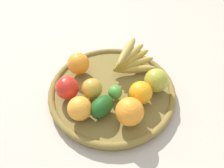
% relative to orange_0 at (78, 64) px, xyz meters
% --- Properties ---
extents(ground_plane, '(2.40, 2.40, 0.00)m').
position_rel_orange_0_xyz_m(ground_plane, '(-0.09, 0.11, -0.08)').
color(ground_plane, '#BEAE9B').
rests_on(ground_plane, ground).
extents(basket, '(0.43, 0.43, 0.04)m').
position_rel_orange_0_xyz_m(basket, '(-0.09, 0.11, -0.06)').
color(basket, olive).
rests_on(basket, ground_plane).
extents(orange_0, '(0.10, 0.10, 0.08)m').
position_rel_orange_0_xyz_m(orange_0, '(0.00, 0.00, 0.00)').
color(orange_0, orange).
rests_on(orange_0, basket).
extents(lime_0, '(0.05, 0.05, 0.04)m').
position_rel_orange_0_xyz_m(lime_0, '(-0.09, 0.14, -0.02)').
color(lime_0, '#418F33').
rests_on(lime_0, basket).
extents(apple_0, '(0.10, 0.10, 0.08)m').
position_rel_orange_0_xyz_m(apple_0, '(-0.23, 0.14, 0.00)').
color(apple_0, '#A89F2E').
rests_on(apple_0, basket).
extents(banana_bunch, '(0.16, 0.14, 0.08)m').
position_rel_orange_0_xyz_m(banana_bunch, '(-0.18, 0.03, 0.00)').
color(banana_bunch, '#B08E3C').
rests_on(banana_bunch, basket).
extents(orange_1, '(0.11, 0.11, 0.08)m').
position_rel_orange_0_xyz_m(orange_1, '(-0.11, 0.24, 0.00)').
color(orange_1, orange).
rests_on(orange_1, basket).
extents(apple_2, '(0.09, 0.09, 0.07)m').
position_rel_orange_0_xyz_m(apple_2, '(0.05, 0.10, -0.00)').
color(apple_2, red).
rests_on(apple_2, basket).
extents(apple_1, '(0.09, 0.09, 0.07)m').
position_rel_orange_0_xyz_m(apple_1, '(-0.02, 0.12, -0.01)').
color(apple_1, gold).
rests_on(apple_1, basket).
extents(orange_3, '(0.09, 0.09, 0.07)m').
position_rel_orange_0_xyz_m(orange_3, '(0.03, 0.19, -0.00)').
color(orange_3, orange).
rests_on(orange_3, basket).
extents(orange_2, '(0.10, 0.10, 0.07)m').
position_rel_orange_0_xyz_m(orange_2, '(-0.16, 0.18, -0.00)').
color(orange_2, orange).
rests_on(orange_2, basket).
extents(avocado, '(0.10, 0.09, 0.06)m').
position_rel_orange_0_xyz_m(avocado, '(-0.04, 0.19, -0.01)').
color(avocado, '#1A4C16').
rests_on(avocado, basket).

